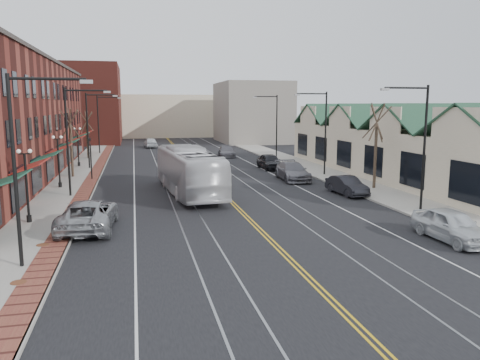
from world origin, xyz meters
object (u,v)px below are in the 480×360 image
parked_car_a (452,225)px  parked_car_d (270,161)px  transit_bus (189,171)px  parked_car_c (292,171)px  parked_suv (88,215)px  parked_car_b (347,186)px

parked_car_a → parked_car_d: 28.16m
transit_bus → parked_car_c: transit_bus is taller
parked_car_d → parked_car_c: bearing=-92.0°
parked_suv → parked_car_c: 21.87m
parked_car_d → transit_bus: bearing=-130.7°
transit_bus → parked_car_c: bearing=-160.8°
transit_bus → parked_car_b: (11.89, -3.02, -1.08)m
parked_car_a → parked_car_d: parked_car_d is taller
parked_car_c → parked_car_a: bearing=-82.8°
parked_suv → parked_car_b: (18.60, 6.37, -0.13)m
parked_car_b → parked_car_c: bearing=98.4°
parked_car_a → parked_car_c: size_ratio=0.84×
parked_suv → parked_car_a: parked_suv is taller
parked_car_b → parked_car_c: size_ratio=0.76×
transit_bus → parked_car_d: size_ratio=2.65×
parked_suv → parked_car_c: parked_suv is taller
parked_car_b → parked_car_d: 15.47m
transit_bus → parked_car_d: (10.20, 12.36, -0.97)m
parked_suv → parked_car_a: bearing=164.2°
parked_suv → parked_car_b: parked_suv is taller
parked_suv → parked_car_b: size_ratio=1.40×
transit_bus → parked_suv: 11.58m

